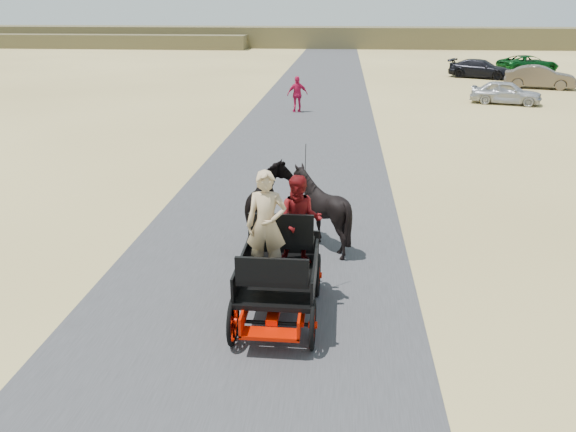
# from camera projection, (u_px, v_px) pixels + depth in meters

# --- Properties ---
(ground) EXTENTS (140.00, 140.00, 0.00)m
(ground) POSITION_uv_depth(u_px,v_px,m) (260.00, 269.00, 11.22)
(ground) COLOR tan
(road) EXTENTS (6.00, 140.00, 0.01)m
(road) POSITION_uv_depth(u_px,v_px,m) (260.00, 268.00, 11.22)
(road) COLOR #38383A
(road) RESTS_ON ground
(ridge_far) EXTENTS (140.00, 6.00, 2.40)m
(ridge_far) POSITION_uv_depth(u_px,v_px,m) (332.00, 37.00, 68.52)
(ridge_far) COLOR brown
(ridge_far) RESTS_ON ground
(ridge_near) EXTENTS (40.00, 4.00, 1.60)m
(ridge_near) POSITION_uv_depth(u_px,v_px,m) (83.00, 41.00, 67.65)
(ridge_near) COLOR brown
(ridge_near) RESTS_ON ground
(carriage) EXTENTS (1.30, 2.40, 0.72)m
(carriage) POSITION_uv_depth(u_px,v_px,m) (279.00, 296.00, 9.42)
(carriage) COLOR black
(carriage) RESTS_ON ground
(horse_left) EXTENTS (0.91, 2.01, 1.70)m
(horse_left) POSITION_uv_depth(u_px,v_px,m) (269.00, 208.00, 12.09)
(horse_left) COLOR black
(horse_left) RESTS_ON ground
(horse_right) EXTENTS (1.37, 1.54, 1.70)m
(horse_right) POSITION_uv_depth(u_px,v_px,m) (320.00, 209.00, 11.99)
(horse_right) COLOR black
(horse_right) RESTS_ON ground
(driver_man) EXTENTS (0.66, 0.43, 1.80)m
(driver_man) POSITION_uv_depth(u_px,v_px,m) (266.00, 225.00, 9.04)
(driver_man) COLOR tan
(driver_man) RESTS_ON carriage
(passenger_woman) EXTENTS (0.77, 0.60, 1.58)m
(passenger_woman) POSITION_uv_depth(u_px,v_px,m) (300.00, 220.00, 9.55)
(passenger_woman) COLOR #660C0F
(passenger_woman) RESTS_ON carriage
(pedestrian) EXTENTS (1.09, 0.71, 1.73)m
(pedestrian) POSITION_uv_depth(u_px,v_px,m) (297.00, 94.00, 27.25)
(pedestrian) COLOR #C71649
(pedestrian) RESTS_ON ground
(car_a) EXTENTS (3.83, 2.40, 1.22)m
(car_a) POSITION_uv_depth(u_px,v_px,m) (506.00, 92.00, 29.60)
(car_a) COLOR #B2B2B7
(car_a) RESTS_ON ground
(car_b) EXTENTS (4.42, 2.52, 1.38)m
(car_b) POSITION_uv_depth(u_px,v_px,m) (540.00, 77.00, 35.09)
(car_b) COLOR brown
(car_b) RESTS_ON ground
(car_c) EXTENTS (4.79, 3.60, 1.29)m
(car_c) POSITION_uv_depth(u_px,v_px,m) (481.00, 69.00, 40.08)
(car_c) COLOR black
(car_c) RESTS_ON ground
(car_d) EXTENTS (5.07, 3.47, 1.29)m
(car_d) POSITION_uv_depth(u_px,v_px,m) (528.00, 64.00, 43.44)
(car_d) COLOR #0C4C19
(car_d) RESTS_ON ground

